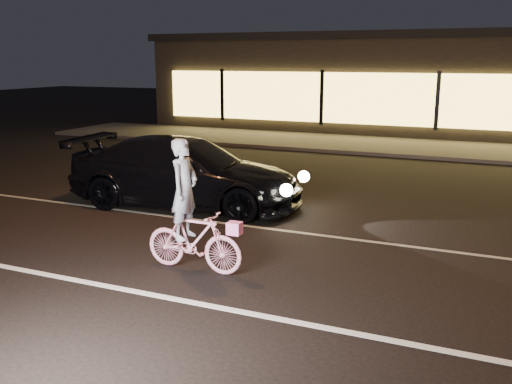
% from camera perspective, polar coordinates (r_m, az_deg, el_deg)
% --- Properties ---
extents(ground, '(90.00, 90.00, 0.00)m').
position_cam_1_polar(ground, '(8.54, 5.87, -8.49)').
color(ground, black).
rests_on(ground, ground).
extents(lane_stripe_near, '(60.00, 0.12, 0.01)m').
position_cam_1_polar(lane_stripe_near, '(7.24, 2.15, -12.54)').
color(lane_stripe_near, silver).
rests_on(lane_stripe_near, ground).
extents(lane_stripe_far, '(60.00, 0.10, 0.01)m').
position_cam_1_polar(lane_stripe_far, '(10.36, 9.27, -4.64)').
color(lane_stripe_far, gray).
rests_on(lane_stripe_far, ground).
extents(sidewalk, '(30.00, 4.00, 0.12)m').
position_cam_1_polar(sidewalk, '(20.95, 16.85, 4.18)').
color(sidewalk, '#383533').
rests_on(sidewalk, ground).
extents(storefront, '(25.40, 8.42, 4.20)m').
position_cam_1_polar(storefront, '(26.67, 18.76, 10.40)').
color(storefront, black).
rests_on(storefront, ground).
extents(cyclist, '(1.60, 0.55, 2.01)m').
position_cam_1_polar(cyclist, '(8.61, -6.51, -3.29)').
color(cyclist, '#F4407D').
rests_on(cyclist, ground).
extents(sedan, '(5.28, 2.50, 1.49)m').
position_cam_1_polar(sedan, '(12.43, -7.05, 1.96)').
color(sedan, black).
rests_on(sedan, ground).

